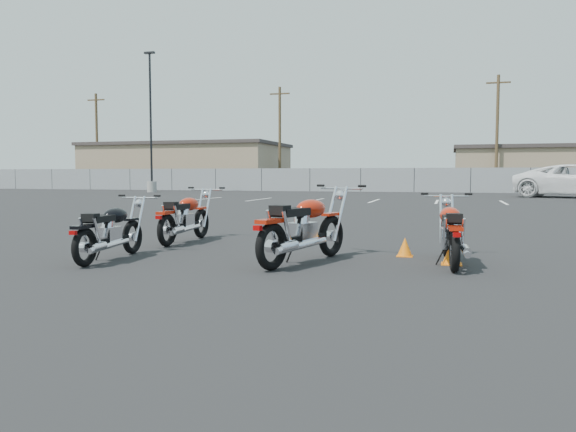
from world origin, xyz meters
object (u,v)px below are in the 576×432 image
(motorcycle_front_red, at_px, (185,218))
(motorcycle_third_red, at_px, (304,228))
(motorcycle_second_black, at_px, (110,231))
(motorcycle_rear_red, at_px, (451,233))

(motorcycle_front_red, relative_size, motorcycle_third_red, 0.93)
(motorcycle_second_black, bearing_deg, motorcycle_front_red, 88.44)
(motorcycle_rear_red, bearing_deg, motorcycle_second_black, -168.70)
(motorcycle_third_red, height_order, motorcycle_rear_red, motorcycle_third_red)
(motorcycle_front_red, xyz_separation_m, motorcycle_second_black, (-0.06, -2.37, -0.04))
(motorcycle_front_red, bearing_deg, motorcycle_second_black, -91.56)
(motorcycle_rear_red, bearing_deg, motorcycle_front_red, 164.31)
(motorcycle_second_black, height_order, motorcycle_third_red, motorcycle_third_red)
(motorcycle_front_red, height_order, motorcycle_second_black, motorcycle_front_red)
(motorcycle_front_red, height_order, motorcycle_rear_red, motorcycle_front_red)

